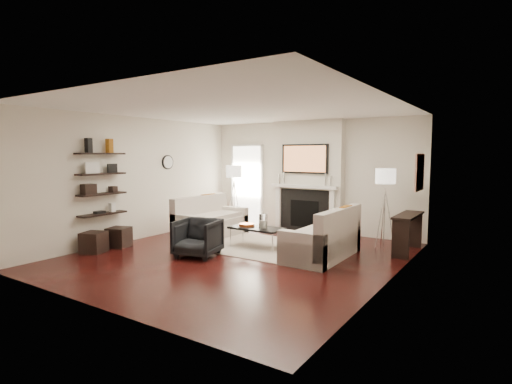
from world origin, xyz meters
The scene contains 71 objects.
room_envelope centered at (0.00, 0.00, 1.35)m, with size 6.00×6.00×6.00m.
chimney_breast centered at (0.00, 2.88, 1.35)m, with size 1.80×0.25×2.70m, color silver.
fireplace_surround centered at (0.00, 2.74, 0.52)m, with size 1.30×0.02×1.04m, color black.
firebox centered at (0.00, 2.73, 0.45)m, with size 0.75×0.02×0.65m, color black.
mantel_pilaster_l centered at (-0.72, 2.71, 0.55)m, with size 0.12×0.08×1.10m, color white.
mantel_pilaster_r centered at (0.72, 2.71, 0.55)m, with size 0.12×0.08×1.10m, color white.
mantel_shelf centered at (0.00, 2.69, 1.12)m, with size 1.70×0.18×0.07m, color white.
tv_body centered at (0.00, 2.71, 1.78)m, with size 1.20×0.06×0.70m, color black.
tv_screen centered at (0.00, 2.68, 1.78)m, with size 1.10×0.01×0.62m, color #BF723F.
candlestick_l_tall centered at (-0.55, 2.70, 1.30)m, with size 0.04×0.04×0.30m, color silver.
candlestick_l_short centered at (-0.68, 2.70, 1.27)m, with size 0.04×0.04×0.24m, color silver.
candlestick_r_tall centered at (0.55, 2.70, 1.30)m, with size 0.04×0.04×0.30m, color silver.
candlestick_r_short centered at (0.68, 2.70, 1.27)m, with size 0.04×0.04×0.24m, color silver.
hallway_panel centered at (-1.85, 2.98, 1.05)m, with size 0.90×0.02×2.10m, color white.
door_trim_l centered at (-2.33, 2.96, 1.05)m, with size 0.06×0.06×2.16m, color white.
door_trim_r centered at (-1.37, 2.96, 1.05)m, with size 0.06×0.06×2.16m, color white.
door_trim_top centered at (-1.85, 2.96, 2.13)m, with size 1.02×0.06×0.06m, color white.
rug centered at (0.07, 0.89, 0.01)m, with size 2.60×2.00×0.01m, color #B5A494.
loveseat_left_base centered at (-1.57, 1.10, 0.21)m, with size 0.85×1.80×0.42m, color #BFB2A7.
loveseat_left_back centered at (-1.90, 1.10, 0.53)m, with size 0.18×1.80×0.80m, color #BFB2A7.
loveseat_left_arm_n centered at (-1.57, 0.29, 0.30)m, with size 0.85×0.18×0.60m, color #BFB2A7.
loveseat_left_arm_s centered at (-1.57, 1.91, 0.30)m, with size 0.85×0.18×0.60m, color #BFB2A7.
loveseat_left_cushion centered at (-1.52, 1.10, 0.47)m, with size 0.63×1.44×0.10m, color #BFB2A7.
pillow_left_orange centered at (-1.90, 1.40, 0.73)m, with size 0.10×0.42×0.42m, color #8E5111.
pillow_left_charcoal centered at (-1.90, 0.80, 0.72)m, with size 0.10×0.40×0.40m, color black.
loveseat_right_base centered at (1.33, 0.77, 0.21)m, with size 0.85×1.80×0.42m, color #BFB2A7.
loveseat_right_back centered at (1.67, 0.77, 0.53)m, with size 0.18×1.80×0.80m, color #BFB2A7.
loveseat_right_arm_n centered at (1.33, -0.04, 0.30)m, with size 0.85×0.18×0.60m, color #BFB2A7.
loveseat_right_arm_s centered at (1.33, 1.58, 0.30)m, with size 0.85×0.18×0.60m, color #BFB2A7.
loveseat_right_cushion centered at (1.28, 0.77, 0.47)m, with size 0.63×1.44×0.10m, color #BFB2A7.
pillow_right_orange centered at (1.67, 1.07, 0.73)m, with size 0.10×0.42×0.42m, color #8E5111.
pillow_right_charcoal centered at (1.67, 0.47, 0.72)m, with size 0.10×0.40×0.40m, color black.
coffee_table centered at (-0.07, 0.74, 0.40)m, with size 1.10×0.55×0.04m, color black.
coffee_leg_nw centered at (-0.57, 0.52, 0.19)m, with size 0.02×0.02×0.38m, color silver.
coffee_leg_ne centered at (0.43, 0.52, 0.19)m, with size 0.02×0.02×0.38m, color silver.
coffee_leg_sw centered at (-0.57, 0.96, 0.19)m, with size 0.02×0.02×0.38m, color silver.
coffee_leg_se centered at (0.43, 0.96, 0.19)m, with size 0.02×0.02×0.38m, color silver.
hurricane_glass centered at (0.08, 0.74, 0.56)m, with size 0.17×0.17×0.30m, color white.
hurricane_candle centered at (0.08, 0.74, 0.50)m, with size 0.11×0.11×0.17m, color white.
copper_bowl centered at (-0.32, 0.74, 0.45)m, with size 0.32×0.32×0.05m, color #CF5822.
armchair centered at (-0.62, -0.42, 0.38)m, with size 0.74×0.69×0.76m, color black.
lamp_left_post centered at (-1.85, 2.37, 0.60)m, with size 0.02×0.02×1.20m, color silver.
lamp_left_shade centered at (-1.85, 2.37, 1.45)m, with size 0.40×0.40×0.30m, color white.
lamp_left_leg_a centered at (-1.74, 2.37, 0.60)m, with size 0.02×0.02×1.25m, color silver.
lamp_left_leg_b centered at (-1.91, 2.47, 0.60)m, with size 0.02×0.02×1.25m, color silver.
lamp_left_leg_c centered at (-1.91, 2.28, 0.60)m, with size 0.02×0.02×1.25m, color silver.
lamp_right_post centered at (2.05, 2.23, 0.60)m, with size 0.02×0.02×1.20m, color silver.
lamp_right_shade centered at (2.05, 2.23, 1.45)m, with size 0.40×0.40×0.30m, color white.
lamp_right_leg_a centered at (2.16, 2.23, 0.60)m, with size 0.02×0.02×1.25m, color silver.
lamp_right_leg_b centered at (2.00, 2.33, 0.60)m, with size 0.02×0.02×1.25m, color silver.
lamp_right_leg_c centered at (1.99, 2.14, 0.60)m, with size 0.02×0.02×1.25m, color silver.
console_top centered at (2.57, 1.98, 0.73)m, with size 0.35×1.20×0.04m, color black.
console_leg_n centered at (2.57, 1.43, 0.35)m, with size 0.30×0.04×0.71m, color black.
console_leg_s centered at (2.57, 2.53, 0.35)m, with size 0.30×0.04×0.71m, color black.
wall_art centered at (2.73, 2.05, 1.55)m, with size 0.03×0.70×0.70m, color tan.
shelf_bottom centered at (-2.62, -1.00, 0.70)m, with size 0.25×1.00×0.04m, color black.
shelf_lower centered at (-2.62, -1.00, 1.10)m, with size 0.25×1.00×0.04m, color black.
shelf_upper centered at (-2.62, -1.00, 1.50)m, with size 0.25×1.00×0.04m, color black.
shelf_top centered at (-2.62, -1.00, 1.90)m, with size 0.25×1.00×0.04m, color black.
decor_magfile_a centered at (-2.62, -1.26, 2.06)m, with size 0.12×0.10×0.28m, color black.
decor_magfile_b centered at (-2.62, -0.79, 2.06)m, with size 0.12×0.10×0.28m, color #8E5111.
decor_frame_a centered at (-2.62, -1.20, 1.63)m, with size 0.04×0.30×0.22m, color white.
decor_frame_b centered at (-2.62, -0.74, 1.61)m, with size 0.04×0.22×0.18m, color black.
decor_wine_rack centered at (-2.62, -1.29, 1.22)m, with size 0.18×0.25×0.20m, color black.
decor_box_small centered at (-2.62, -0.74, 1.18)m, with size 0.15×0.12×0.12m, color black.
decor_books centered at (-2.62, -1.07, 0.74)m, with size 0.14×0.20×0.05m, color black.
decor_box_tall centered at (-2.62, -0.77, 0.81)m, with size 0.10×0.10×0.18m, color white.
clock_rim centered at (-2.73, 0.90, 1.70)m, with size 0.34×0.34×0.04m, color black.
clock_face centered at (-2.71, 0.90, 1.70)m, with size 0.29×0.29×0.01m, color white.
ottoman_near centered at (-2.47, -0.75, 0.20)m, with size 0.40×0.40×0.40m, color black.
ottoman_far centered at (-2.47, -1.33, 0.20)m, with size 0.40×0.40×0.40m, color black.
Camera 1 is at (4.29, -5.90, 1.89)m, focal length 28.00 mm.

